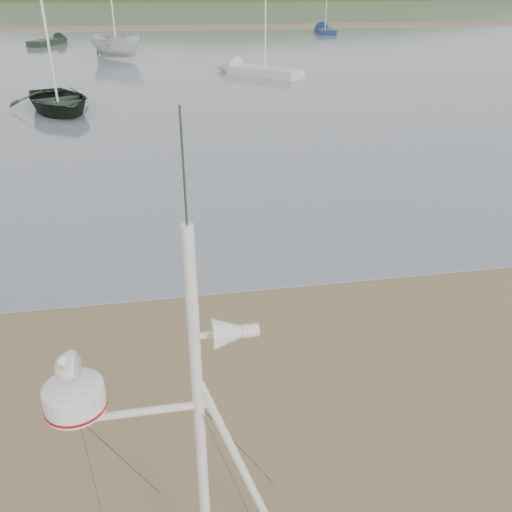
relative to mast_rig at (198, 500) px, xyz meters
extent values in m
plane|color=#7A6346|center=(-1.69, 1.32, -1.10)|extent=(560.00, 560.00, 0.00)
cube|color=slate|center=(-1.69, 133.32, -1.08)|extent=(560.00, 256.00, 0.04)
cube|color=#7A6346|center=(-1.69, 71.32, -1.02)|extent=(560.00, 7.00, 0.07)
ellipsoid|color=#253C18|center=(38.31, 236.32, -23.10)|extent=(400.00, 180.00, 80.00)
cylinder|color=silver|center=(0.06, 0.05, 0.77)|extent=(0.09, 0.09, 3.74)
cylinder|color=silver|center=(0.45, 0.05, 0.12)|extent=(0.87, 0.07, 2.46)
cylinder|color=silver|center=(-0.46, 0.05, 1.05)|extent=(1.22, 0.07, 0.07)
cylinder|color=#2D382D|center=(0.06, 0.05, 3.02)|extent=(0.01, 0.01, 0.84)
cube|color=silver|center=(-0.88, 0.05, 1.12)|extent=(0.15, 0.15, 0.08)
cylinder|color=white|center=(-0.88, 0.05, 1.27)|extent=(0.47, 0.47, 0.21)
cylinder|color=#B60D16|center=(-0.88, 0.05, 1.20)|extent=(0.48, 0.48, 0.02)
ellipsoid|color=white|center=(-0.88, 0.05, 1.37)|extent=(0.47, 0.47, 0.13)
cone|color=white|center=(0.32, 0.05, 1.73)|extent=(0.24, 0.24, 0.24)
cylinder|color=white|center=(0.49, 0.05, 1.73)|extent=(0.13, 0.10, 0.10)
cube|color=silver|center=(0.15, 0.05, 1.73)|extent=(0.19, 0.04, 0.04)
cylinder|color=tan|center=(-0.90, 0.05, 1.47)|extent=(0.01, 0.01, 0.07)
cylinder|color=tan|center=(-0.86, 0.05, 1.47)|extent=(0.01, 0.01, 0.07)
ellipsoid|color=white|center=(-0.88, 0.05, 1.58)|extent=(0.16, 0.25, 0.19)
ellipsoid|color=#A1A4A8|center=(-0.95, 0.04, 1.58)|extent=(0.05, 0.20, 0.12)
ellipsoid|color=#A1A4A8|center=(-0.81, 0.04, 1.58)|extent=(0.05, 0.20, 0.12)
cone|color=white|center=(-0.88, 0.18, 1.56)|extent=(0.08, 0.07, 0.08)
ellipsoid|color=white|center=(-0.88, -0.05, 1.66)|extent=(0.08, 0.08, 0.11)
sphere|color=white|center=(-0.88, -0.07, 1.71)|extent=(0.09, 0.09, 0.09)
cone|color=gold|center=(-0.88, -0.12, 1.70)|extent=(0.02, 0.05, 0.02)
imported|color=black|center=(-4.40, 22.15, 1.43)|extent=(3.69, 2.28, 4.98)
imported|color=silver|center=(-2.75, 40.60, 1.34)|extent=(2.58, 2.57, 4.79)
cube|color=black|center=(-9.56, 51.93, -0.81)|extent=(3.02, 4.53, 0.50)
cone|color=black|center=(-8.43, 54.47, -0.81)|extent=(1.88, 1.95, 1.39)
cylinder|color=silver|center=(-9.56, 51.93, 1.83)|extent=(0.08, 0.08, 4.77)
cube|color=#132043|center=(18.95, 59.37, -0.81)|extent=(2.24, 5.30, 0.50)
cone|color=#132043|center=(19.34, 62.64, -0.81)|extent=(1.85, 1.98, 1.65)
cylinder|color=silver|center=(18.95, 59.37, 2.27)|extent=(0.08, 0.08, 5.66)
cube|color=silver|center=(6.56, 30.65, -0.81)|extent=(4.39, 4.52, 0.50)
cone|color=silver|center=(4.46, 32.87, -0.81)|extent=(2.26, 2.27, 1.53)
cylinder|color=silver|center=(6.56, 30.65, 2.07)|extent=(0.08, 0.08, 5.26)
camera|label=1|loc=(-0.08, -3.35, 4.11)|focal=38.00mm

